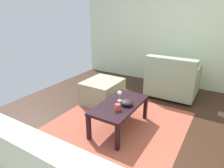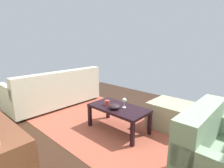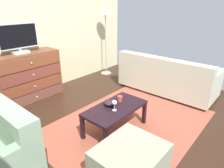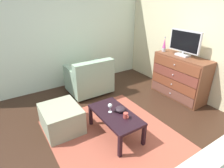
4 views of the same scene
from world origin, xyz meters
The scene contains 9 objects.
ground_plane centered at (0.00, 0.00, -0.03)m, with size 5.25×4.65×0.05m, color #341F14.
wall_plain_left centered at (-2.38, 0.00, 1.30)m, with size 0.12×4.65×2.59m, color silver.
area_rug centered at (0.20, -0.20, 0.00)m, with size 2.60×1.90×0.01m, color #9B4A38.
coffee_table centered at (-0.07, -0.14, 0.35)m, with size 0.96×0.50×0.40m.
wine_glass centered at (-0.15, -0.19, 0.52)m, with size 0.07×0.07×0.16m.
mug centered at (0.12, -0.07, 0.44)m, with size 0.11×0.08×0.08m.
bowl_decorative centered at (-0.08, -0.04, 0.44)m, with size 0.17×0.17×0.08m, color black.
armchair centered at (-1.62, 0.18, 0.35)m, with size 0.80×0.93×0.84m.
ottoman centered at (-0.66, -0.84, 0.21)m, with size 0.70×0.60×0.43m, color gray.
Camera 1 is at (2.14, 1.06, 1.65)m, focal length 31.53 mm.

